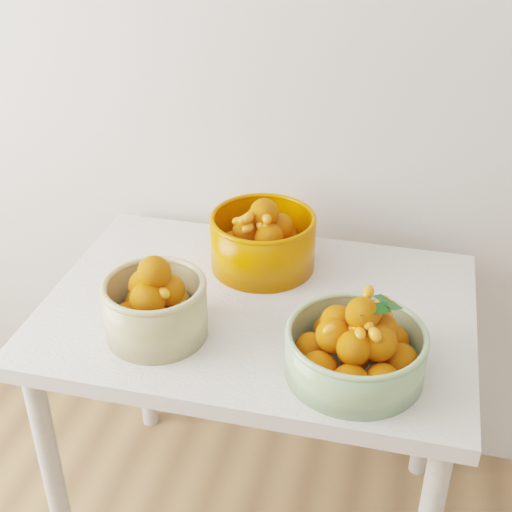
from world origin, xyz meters
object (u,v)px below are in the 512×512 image
object	(u,v)px
table	(258,337)
bowl_cream	(155,306)
bowl_green	(356,348)
bowl_orange	(263,240)

from	to	relation	value
table	bowl_cream	size ratio (longest dim) A/B	3.67
bowl_green	bowl_orange	distance (m)	0.46
bowl_cream	bowl_orange	world-z (taller)	bowl_cream
table	bowl_orange	world-z (taller)	bowl_orange
table	bowl_green	size ratio (longest dim) A/B	3.39
bowl_cream	bowl_green	bearing A→B (deg)	-3.91
bowl_green	bowl_cream	bearing A→B (deg)	176.09
bowl_cream	bowl_green	distance (m)	0.44
bowl_cream	bowl_green	size ratio (longest dim) A/B	0.93
table	bowl_orange	bearing A→B (deg)	99.36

